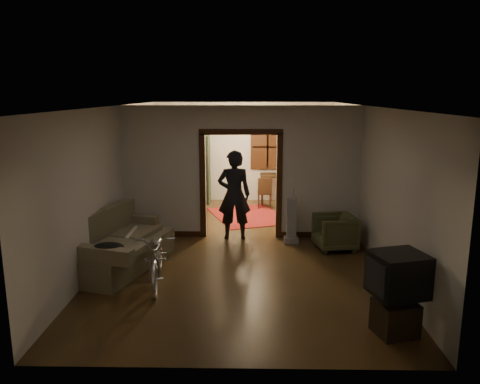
{
  "coord_description": "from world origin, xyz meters",
  "views": [
    {
      "loc": [
        0.16,
        -8.99,
        3.05
      ],
      "look_at": [
        0.0,
        -0.3,
        1.2
      ],
      "focal_mm": 35.0,
      "sensor_mm": 36.0,
      "label": 1
    }
  ],
  "objects_px": {
    "person": "(234,195)",
    "locker": "(192,169)",
    "bicycle": "(158,256)",
    "desk": "(280,189)",
    "armchair": "(335,232)",
    "sofa": "(121,240)"
  },
  "relations": [
    {
      "from": "sofa",
      "to": "desk",
      "type": "height_order",
      "value": "sofa"
    },
    {
      "from": "armchair",
      "to": "desk",
      "type": "xyz_separation_m",
      "value": [
        -0.84,
        3.95,
        0.06
      ]
    },
    {
      "from": "desk",
      "to": "locker",
      "type": "bearing_deg",
      "value": -161.29
    },
    {
      "from": "armchair",
      "to": "desk",
      "type": "bearing_deg",
      "value": -176.62
    },
    {
      "from": "armchair",
      "to": "sofa",
      "type": "bearing_deg",
      "value": -83.35
    },
    {
      "from": "person",
      "to": "bicycle",
      "type": "bearing_deg",
      "value": 59.5
    },
    {
      "from": "sofa",
      "to": "person",
      "type": "bearing_deg",
      "value": 58.35
    },
    {
      "from": "bicycle",
      "to": "desk",
      "type": "distance_m",
      "value": 6.17
    },
    {
      "from": "bicycle",
      "to": "person",
      "type": "xyz_separation_m",
      "value": [
        1.17,
        2.41,
        0.49
      ]
    },
    {
      "from": "person",
      "to": "locker",
      "type": "distance_m",
      "value": 3.55
    },
    {
      "from": "person",
      "to": "sofa",
      "type": "bearing_deg",
      "value": 37.06
    },
    {
      "from": "armchair",
      "to": "person",
      "type": "xyz_separation_m",
      "value": [
        -2.01,
        0.65,
        0.6
      ]
    },
    {
      "from": "sofa",
      "to": "bicycle",
      "type": "relative_size",
      "value": 1.28
    },
    {
      "from": "sofa",
      "to": "armchair",
      "type": "height_order",
      "value": "sofa"
    },
    {
      "from": "locker",
      "to": "desk",
      "type": "relative_size",
      "value": 1.76
    },
    {
      "from": "sofa",
      "to": "armchair",
      "type": "bearing_deg",
      "value": 31.93
    },
    {
      "from": "sofa",
      "to": "locker",
      "type": "distance_m",
      "value": 5.11
    },
    {
      "from": "armchair",
      "to": "person",
      "type": "distance_m",
      "value": 2.2
    },
    {
      "from": "person",
      "to": "desk",
      "type": "bearing_deg",
      "value": -114.18
    },
    {
      "from": "armchair",
      "to": "locker",
      "type": "bearing_deg",
      "value": -149.0
    },
    {
      "from": "bicycle",
      "to": "locker",
      "type": "height_order",
      "value": "locker"
    },
    {
      "from": "armchair",
      "to": "desk",
      "type": "height_order",
      "value": "desk"
    }
  ]
}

